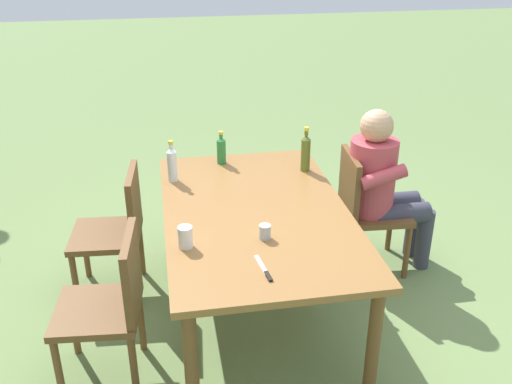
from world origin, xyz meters
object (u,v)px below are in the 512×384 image
at_px(bottle_green, 221,150).
at_px(chair_far_left, 112,301).
at_px(cup_white, 185,237).
at_px(backpack_by_near_side, 263,190).
at_px(table_knife, 264,270).
at_px(dining_table, 256,221).
at_px(chair_far_right, 118,227).
at_px(cup_steel, 265,232).
at_px(bottle_olive, 306,152).
at_px(chair_near_right, 365,205).
at_px(bottle_clear, 172,164).
at_px(person_in_white_shirt, 382,183).

bearing_deg(bottle_green, chair_far_left, 147.85).
distance_m(cup_white, backpack_by_near_side, 1.89).
relative_size(chair_far_left, cup_white, 7.31).
distance_m(cup_white, table_knife, 0.47).
bearing_deg(dining_table, table_knife, 173.65).
xyz_separation_m(chair_far_right, cup_steel, (-0.72, -0.83, 0.29)).
relative_size(dining_table, bottle_green, 7.62).
bearing_deg(bottle_olive, dining_table, 140.41).
xyz_separation_m(chair_near_right, cup_white, (-0.75, 1.27, 0.31)).
distance_m(bottle_olive, cup_white, 1.23).
bearing_deg(bottle_green, chair_far_right, 115.88).
height_order(chair_far_left, backpack_by_near_side, chair_far_left).
height_order(bottle_clear, table_knife, bottle_clear).
bearing_deg(cup_white, dining_table, -51.70).
bearing_deg(person_in_white_shirt, table_knife, 135.48).
xyz_separation_m(person_in_white_shirt, backpack_by_near_side, (0.91, 0.66, -0.43)).
xyz_separation_m(chair_near_right, bottle_green, (0.34, 0.95, 0.35)).
height_order(bottle_green, backpack_by_near_side, bottle_green).
distance_m(dining_table, cup_white, 0.57).
relative_size(chair_far_left, table_knife, 3.61).
distance_m(person_in_white_shirt, table_knife, 1.46).
xyz_separation_m(bottle_clear, table_knife, (-1.14, -0.39, -0.12)).
height_order(chair_far_left, bottle_olive, bottle_olive).
height_order(cup_steel, backpack_by_near_side, cup_steel).
relative_size(chair_near_right, bottle_clear, 3.13).
height_order(bottle_olive, backpack_by_near_side, bottle_olive).
bearing_deg(chair_near_right, bottle_clear, 85.56).
bearing_deg(chair_far_left, dining_table, -64.02).
bearing_deg(backpack_by_near_side, dining_table, 167.51).
distance_m(dining_table, chair_far_right, 0.94).
height_order(person_in_white_shirt, table_knife, person_in_white_shirt).
bearing_deg(bottle_clear, bottle_green, -55.53).
height_order(person_in_white_shirt, bottle_olive, person_in_white_shirt).
distance_m(chair_far_right, cup_white, 0.90).
relative_size(bottle_green, backpack_by_near_side, 0.50).
relative_size(cup_steel, table_knife, 0.33).
xyz_separation_m(chair_far_right, bottle_clear, (0.11, -0.38, 0.37)).
bearing_deg(dining_table, bottle_clear, 42.17).
distance_m(chair_near_right, chair_far_right, 1.68).
xyz_separation_m(bottle_green, backpack_by_near_side, (0.56, -0.40, -0.61)).
relative_size(chair_far_right, bottle_olive, 2.81).
bearing_deg(dining_table, chair_far_right, 64.77).
xyz_separation_m(dining_table, table_knife, (-0.63, 0.07, 0.08)).
bearing_deg(dining_table, person_in_white_shirt, -67.04).
height_order(cup_white, backpack_by_near_side, cup_white).
distance_m(chair_far_right, table_knife, 1.31).
xyz_separation_m(person_in_white_shirt, bottle_olive, (0.12, 0.52, 0.21)).
bearing_deg(chair_far_left, person_in_white_shirt, -65.61).
height_order(dining_table, bottle_clear, bottle_clear).
distance_m(chair_far_right, bottle_olive, 1.33).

